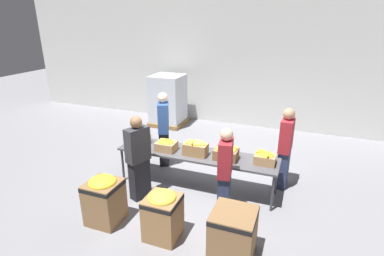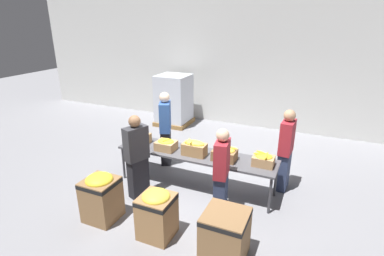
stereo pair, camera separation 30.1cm
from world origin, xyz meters
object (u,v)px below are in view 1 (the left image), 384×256
banana_box_1 (166,145)px  volunteer_3 (285,149)px  banana_box_4 (265,158)px  donation_bin_1 (163,213)px  banana_box_3 (226,152)px  banana_box_0 (139,138)px  volunteer_1 (225,173)px  donation_bin_0 (104,198)px  volunteer_0 (138,159)px  sorting_table (196,155)px  volunteer_2 (164,129)px  banana_box_2 (195,148)px  donation_bin_2 (233,232)px  pallet_stack_0 (168,101)px

banana_box_1 → volunteer_3: bearing=18.2°
banana_box_4 → donation_bin_1: (-1.31, -1.64, -0.44)m
banana_box_3 → banana_box_0: bearing=178.7°
volunteer_1 → donation_bin_1: (-0.73, -0.95, -0.37)m
donation_bin_0 → banana_box_1: bearing=73.9°
volunteer_0 → donation_bin_1: 1.32m
sorting_table → volunteer_3: bearing=21.9°
banana_box_0 → donation_bin_0: 1.69m
banana_box_4 → volunteer_2: size_ratio=0.22×
banana_box_3 → banana_box_2: bearing=-176.5°
sorting_table → volunteer_3: size_ratio=1.92×
donation_bin_0 → volunteer_2: bearing=90.3°
banana_box_0 → volunteer_0: 0.86m
banana_box_0 → volunteer_1: volunteer_1 is taller
banana_box_1 → banana_box_2: size_ratio=0.85×
banana_box_2 → banana_box_4: (1.33, 0.11, -0.04)m
banana_box_4 → volunteer_1: size_ratio=0.24×
banana_box_3 → donation_bin_2: 1.73m
sorting_table → volunteer_3: (1.65, 0.66, 0.12)m
donation_bin_0 → donation_bin_1: donation_bin_0 is taller
volunteer_0 → volunteer_2: bearing=29.2°
banana_box_0 → volunteer_3: volunteer_3 is taller
banana_box_3 → volunteer_1: bearing=-76.8°
banana_box_0 → volunteer_1: (2.07, -0.66, -0.09)m
volunteer_1 → banana_box_4: bearing=-48.5°
banana_box_4 → donation_bin_2: 1.71m
pallet_stack_0 → banana_box_4: bearing=-43.2°
banana_box_4 → volunteer_3: (0.31, 0.64, -0.04)m
banana_box_4 → volunteer_2: (-2.41, 0.70, -0.01)m
volunteer_1 → donation_bin_1: size_ratio=1.99×
banana_box_2 → volunteer_0: size_ratio=0.28×
sorting_table → banana_box_0: bearing=180.0°
banana_box_0 → volunteer_3: size_ratio=0.24×
sorting_table → volunteer_2: size_ratio=1.86×
banana_box_1 → pallet_stack_0: 3.76m
sorting_table → donation_bin_0: donation_bin_0 is taller
banana_box_2 → volunteer_1: (0.75, -0.58, -0.11)m
banana_box_2 → volunteer_0: bearing=-143.2°
donation_bin_1 → pallet_stack_0: pallet_stack_0 is taller
volunteer_1 → volunteer_3: volunteer_3 is taller
volunteer_1 → volunteer_3: bearing=-42.1°
sorting_table → banana_box_2: (0.01, -0.08, 0.20)m
sorting_table → donation_bin_1: bearing=-89.0°
banana_box_2 → banana_box_1: bearing=-179.8°
banana_box_0 → donation_bin_1: bearing=-50.4°
sorting_table → pallet_stack_0: (-2.19, 3.33, 0.08)m
sorting_table → banana_box_1: 0.65m
banana_box_0 → donation_bin_1: size_ratio=0.50×
volunteer_2 → volunteer_3: size_ratio=1.03×
banana_box_1 → volunteer_2: 0.93m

